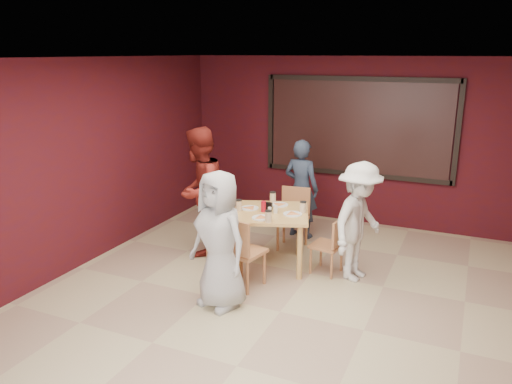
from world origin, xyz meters
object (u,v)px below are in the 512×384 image
at_px(chair_right, 331,243).
at_px(diner_back, 301,189).
at_px(diner_right, 359,222).
at_px(chair_left, 218,228).
at_px(chair_front, 240,249).
at_px(dining_table, 271,218).
at_px(chair_back, 294,214).
at_px(diner_left, 199,192).
at_px(diner_front, 219,240).

height_order(chair_right, diner_back, diner_back).
bearing_deg(diner_right, chair_left, 107.58).
relative_size(chair_front, chair_left, 1.21).
bearing_deg(dining_table, chair_back, 86.62).
xyz_separation_m(diner_back, diner_left, (-1.12, -1.23, 0.14)).
distance_m(diner_front, diner_right, 1.87).
bearing_deg(diner_right, chair_right, 106.03).
xyz_separation_m(chair_left, diner_left, (-0.32, 0.04, 0.49)).
xyz_separation_m(diner_left, diner_right, (2.30, 0.06, -0.15)).
distance_m(chair_right, diner_right, 0.48).
distance_m(chair_back, diner_right, 1.36).
distance_m(chair_front, diner_back, 2.07).
bearing_deg(chair_left, chair_right, 3.11).
relative_size(chair_right, diner_left, 0.42).
bearing_deg(diner_front, dining_table, 103.39).
bearing_deg(chair_back, chair_right, -42.44).
relative_size(dining_table, diner_front, 0.79).
height_order(chair_front, chair_right, chair_front).
bearing_deg(dining_table, chair_front, -95.53).
xyz_separation_m(chair_right, diner_front, (-0.94, -1.35, 0.37)).
bearing_deg(diner_back, diner_right, 142.38).
height_order(dining_table, chair_left, dining_table).
xyz_separation_m(chair_back, diner_front, (-0.15, -2.07, 0.30)).
bearing_deg(diner_left, chair_right, 86.15).
distance_m(dining_table, diner_right, 1.19).
distance_m(dining_table, diner_back, 1.27).
distance_m(dining_table, chair_right, 0.88).
height_order(chair_front, diner_back, diner_back).
bearing_deg(diner_right, diner_left, 106.20).
distance_m(chair_back, diner_front, 2.10).
bearing_deg(diner_left, diner_right, 86.12).
distance_m(chair_left, diner_right, 2.02).
distance_m(chair_front, diner_left, 1.39).
bearing_deg(chair_right, diner_front, -124.76).
height_order(dining_table, diner_back, diner_back).
height_order(dining_table, diner_front, diner_front).
height_order(diner_front, diner_back, diner_front).
relative_size(chair_front, diner_front, 0.58).
bearing_deg(chair_back, chair_front, -94.45).
relative_size(chair_front, chair_right, 1.19).
relative_size(chair_back, diner_right, 0.58).
relative_size(diner_left, diner_right, 1.19).
distance_m(chair_front, chair_left, 1.07).
bearing_deg(chair_back, dining_table, -93.38).
bearing_deg(diner_left, dining_table, 82.93).
height_order(diner_front, diner_left, diner_left).
bearing_deg(diner_back, dining_table, 97.39).
xyz_separation_m(chair_left, diner_front, (0.70, -1.26, 0.37)).
height_order(diner_back, diner_right, diner_back).
distance_m(chair_left, diner_front, 1.49).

